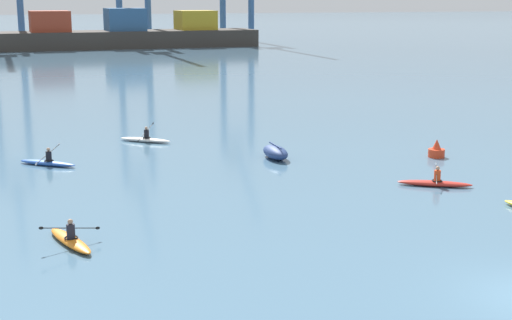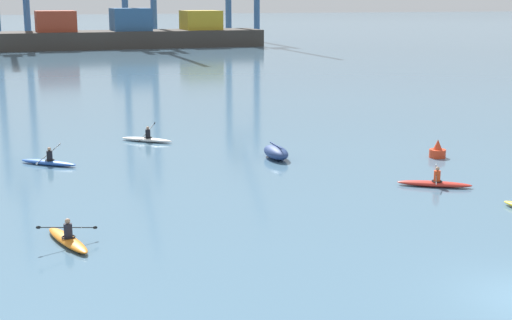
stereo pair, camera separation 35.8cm
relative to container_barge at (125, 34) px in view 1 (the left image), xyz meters
name	(u,v)px [view 1 (the left image)]	position (x,y,z in m)	size (l,w,h in m)	color
container_barge	(125,34)	(0.00, 0.00, 0.00)	(46.44, 9.58, 6.84)	#38332D
capsized_dinghy	(275,152)	(-8.86, -94.94, -2.00)	(1.20, 2.64, 0.76)	navy
channel_buoy	(436,151)	(-0.39, -97.59, -1.99)	(0.90, 0.90, 1.00)	red
kayak_orange	(70,240)	(-20.93, -105.79, -2.17)	(2.19, 3.44, 0.95)	orange
kayak_white	(145,139)	(-14.55, -87.82, -2.17)	(3.00, 2.63, 1.08)	silver
kayak_red	(435,183)	(-4.09, -103.09, -2.17)	(3.20, 2.31, 0.95)	red
kayak_blue	(48,162)	(-20.65, -92.45, -2.17)	(2.96, 2.68, 1.01)	#2856B2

